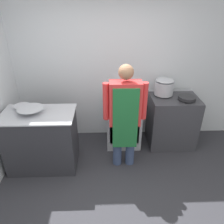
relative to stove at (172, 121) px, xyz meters
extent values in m
plane|color=#2D2D33|center=(-1.15, -1.48, -0.46)|extent=(14.00, 14.00, 0.00)
cube|color=silver|center=(-1.15, 0.38, 0.89)|extent=(8.00, 0.05, 2.70)
cube|color=#2D2D33|center=(-2.17, -0.53, 0.00)|extent=(1.03, 0.62, 0.91)
cube|color=#B2B5BC|center=(-2.17, -0.53, 0.46)|extent=(1.07, 0.64, 0.02)
cube|color=#38383D|center=(0.00, 0.00, 0.00)|extent=(0.80, 0.62, 0.92)
cube|color=#B2B5BC|center=(0.00, -0.29, 0.29)|extent=(0.74, 0.03, 0.10)
cube|color=#B2B5BC|center=(0.00, 0.29, 0.47)|extent=(0.80, 0.03, 0.02)
cube|color=silver|center=(-0.87, 0.05, -0.04)|extent=(0.59, 0.58, 0.84)
cube|color=silver|center=(-0.87, -0.24, 0.00)|extent=(0.50, 0.02, 0.58)
cylinder|color=#38476B|center=(-1.00, -0.55, -0.08)|extent=(0.14, 0.14, 0.76)
cylinder|color=#38476B|center=(-0.80, -0.55, -0.08)|extent=(0.14, 0.14, 0.76)
cube|color=red|center=(-0.90, -0.55, 0.63)|extent=(0.45, 0.22, 0.65)
cube|color=#1E6633|center=(-0.90, -0.67, 0.43)|extent=(0.36, 0.02, 0.95)
cylinder|color=red|center=(-1.17, -0.55, 0.66)|extent=(0.09, 0.09, 0.56)
cylinder|color=red|center=(-0.63, -0.55, 0.66)|extent=(0.09, 0.09, 0.56)
sphere|color=#9E7051|center=(-0.90, -0.55, 1.09)|extent=(0.21, 0.21, 0.21)
cone|color=#B2B5BC|center=(-2.26, -0.52, 0.52)|extent=(0.37, 0.37, 0.09)
cone|color=#B2B5BC|center=(-2.43, -0.37, 0.50)|extent=(0.24, 0.24, 0.06)
cylinder|color=#B2B5BC|center=(-0.18, 0.11, 0.59)|extent=(0.32, 0.32, 0.23)
ellipsoid|color=#B2B5BC|center=(-0.18, 0.11, 0.73)|extent=(0.31, 0.31, 0.06)
cylinder|color=#262628|center=(0.16, -0.11, 0.50)|extent=(0.28, 0.28, 0.05)
camera|label=1|loc=(-1.18, -3.33, 1.99)|focal=35.00mm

